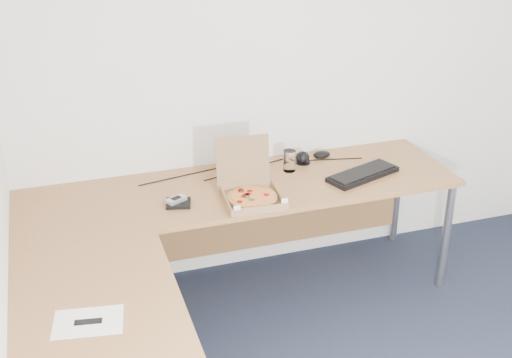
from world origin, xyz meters
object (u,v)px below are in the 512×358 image
object	(u,v)px
drinking_glass	(289,161)
wallet	(178,203)
pizza_box	(251,194)
desk	(204,235)
keyboard	(363,174)

from	to	relation	value
drinking_glass	wallet	distance (m)	0.76
wallet	pizza_box	bearing A→B (deg)	5.08
drinking_glass	wallet	world-z (taller)	drinking_glass
desk	drinking_glass	distance (m)	0.86
drinking_glass	keyboard	distance (m)	0.44
pizza_box	drinking_glass	size ratio (longest dim) A/B	2.71
desk	keyboard	world-z (taller)	keyboard
keyboard	pizza_box	bearing A→B (deg)	167.37
desk	drinking_glass	world-z (taller)	drinking_glass
drinking_glass	keyboard	size ratio (longest dim) A/B	0.29
pizza_box	keyboard	size ratio (longest dim) A/B	0.77
pizza_box	keyboard	world-z (taller)	pizza_box
pizza_box	wallet	bearing A→B (deg)	175.14
desk	wallet	distance (m)	0.31
desk	keyboard	xyz separation A→B (m)	(1.04, 0.33, 0.04)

